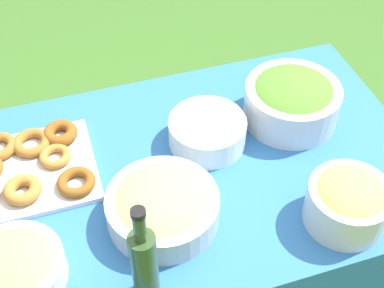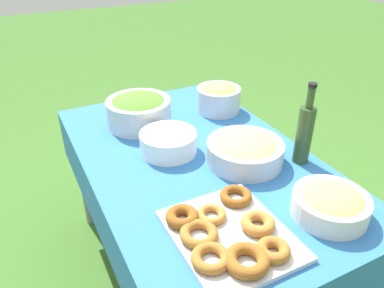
% 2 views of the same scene
% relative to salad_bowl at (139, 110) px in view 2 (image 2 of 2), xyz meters
% --- Properties ---
extents(ground_plane, '(14.00, 14.00, 0.00)m').
position_rel_salad_bowl_xyz_m(ground_plane, '(0.37, 0.10, -0.75)').
color(ground_plane, '#3D6B28').
extents(picnic_table, '(1.36, 0.84, 0.68)m').
position_rel_salad_bowl_xyz_m(picnic_table, '(0.37, 0.10, -0.17)').
color(picnic_table, '#2D6BB2').
rests_on(picnic_table, ground_plane).
extents(salad_bowl, '(0.29, 0.29, 0.14)m').
position_rel_salad_bowl_xyz_m(salad_bowl, '(0.00, 0.00, 0.00)').
color(salad_bowl, silver).
rests_on(salad_bowl, picnic_table).
extents(pasta_bowl, '(0.29, 0.29, 0.10)m').
position_rel_salad_bowl_xyz_m(pasta_bowl, '(0.48, 0.25, -0.02)').
color(pasta_bowl, '#B2B7BC').
rests_on(pasta_bowl, picnic_table).
extents(donut_platter, '(0.40, 0.34, 0.05)m').
position_rel_salad_bowl_xyz_m(donut_platter, '(0.80, -0.02, -0.05)').
color(donut_platter, silver).
rests_on(donut_platter, picnic_table).
extents(plate_stack, '(0.23, 0.23, 0.08)m').
position_rel_salad_bowl_xyz_m(plate_stack, '(0.28, 0.02, -0.03)').
color(plate_stack, white).
rests_on(plate_stack, picnic_table).
extents(olive_oil_bottle, '(0.06, 0.06, 0.32)m').
position_rel_salad_bowl_xyz_m(olive_oil_bottle, '(0.57, 0.45, 0.05)').
color(olive_oil_bottle, '#2D4723').
rests_on(olive_oil_bottle, picnic_table).
extents(bread_bowl, '(0.23, 0.23, 0.09)m').
position_rel_salad_bowl_xyz_m(bread_bowl, '(0.85, 0.31, -0.03)').
color(bread_bowl, silver).
rests_on(bread_bowl, picnic_table).
extents(fruit_bowl, '(0.21, 0.21, 0.14)m').
position_rel_salad_bowl_xyz_m(fruit_bowl, '(0.03, 0.39, -0.00)').
color(fruit_bowl, silver).
rests_on(fruit_bowl, picnic_table).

